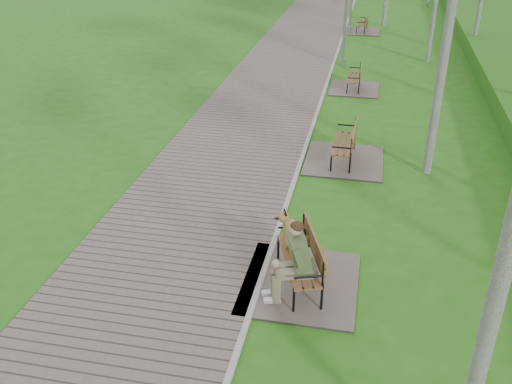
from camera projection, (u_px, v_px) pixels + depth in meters
walkway at (294, 52)px, 23.24m from camera, size 3.50×67.00×0.04m
kerb at (337, 54)px, 22.92m from camera, size 0.10×67.00×0.05m
bench_main at (295, 262)px, 9.26m from camera, size 1.88×2.09×1.64m
bench_second at (343, 153)px, 13.73m from camera, size 1.85×2.05×1.13m
bench_third at (354, 84)px, 18.77m from camera, size 1.58×1.75×0.97m
bench_far at (362, 28)px, 26.49m from camera, size 1.56×1.73×0.96m
lamp_post_second at (346, 6)px, 20.45m from camera, size 0.18×0.18×4.61m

